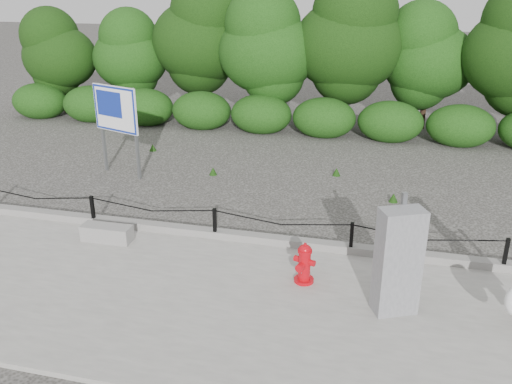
{
  "coord_description": "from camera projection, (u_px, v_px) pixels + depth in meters",
  "views": [
    {
      "loc": [
        2.94,
        -8.6,
        4.62
      ],
      "look_at": [
        0.74,
        0.2,
        1.0
      ],
      "focal_mm": 38.0,
      "sensor_mm": 36.0,
      "label": 1
    }
  ],
  "objects": [
    {
      "name": "chain_barrier",
      "position": [
        215.0,
        220.0,
        9.96
      ],
      "size": [
        10.06,
        0.06,
        0.6
      ],
      "color": "black",
      "rests_on": "sidewalk"
    },
    {
      "name": "advertising_sign",
      "position": [
        116.0,
        113.0,
        12.98
      ],
      "size": [
        1.33,
        0.54,
        2.23
      ],
      "rotation": [
        0.0,
        0.0,
        -0.34
      ],
      "color": "slate",
      "rests_on": "ground"
    },
    {
      "name": "treeline",
      "position": [
        315.0,
        47.0,
        17.14
      ],
      "size": [
        19.9,
        3.75,
        4.73
      ],
      "color": "black",
      "rests_on": "ground"
    },
    {
      "name": "fire_hydrant",
      "position": [
        304.0,
        264.0,
        8.54
      ],
      "size": [
        0.4,
        0.41,
        0.68
      ],
      "rotation": [
        0.0,
        0.0,
        -0.32
      ],
      "color": "#BD0710",
      "rests_on": "sidewalk"
    },
    {
      "name": "ground",
      "position": [
        215.0,
        242.0,
        10.13
      ],
      "size": [
        90.0,
        90.0,
        0.0
      ],
      "primitive_type": "plane",
      "color": "#2D2B28",
      "rests_on": "ground"
    },
    {
      "name": "curb",
      "position": [
        216.0,
        234.0,
        10.12
      ],
      "size": [
        14.0,
        0.22,
        0.14
      ],
      "primitive_type": "cube",
      "color": "slate",
      "rests_on": "sidewalk"
    },
    {
      "name": "sidewalk",
      "position": [
        175.0,
        297.0,
        8.31
      ],
      "size": [
        14.0,
        4.0,
        0.08
      ],
      "primitive_type": "cube",
      "color": "gray",
      "rests_on": "ground"
    },
    {
      "name": "utility_cabinet",
      "position": [
        398.0,
        262.0,
        7.63
      ],
      "size": [
        0.7,
        0.58,
        1.77
      ],
      "rotation": [
        0.0,
        0.0,
        0.43
      ],
      "color": "gray",
      "rests_on": "sidewalk"
    },
    {
      "name": "concrete_block",
      "position": [
        107.0,
        233.0,
        9.95
      ],
      "size": [
        0.94,
        0.34,
        0.3
      ],
      "primitive_type": "cube",
      "rotation": [
        0.0,
        0.0,
        0.02
      ],
      "color": "gray",
      "rests_on": "sidewalk"
    }
  ]
}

